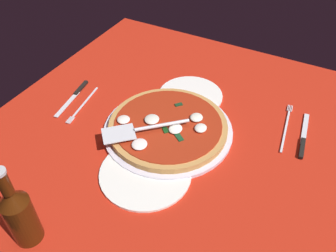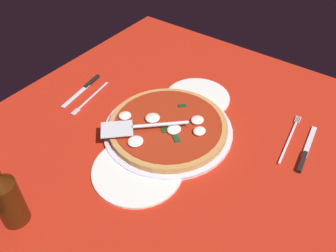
% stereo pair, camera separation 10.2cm
% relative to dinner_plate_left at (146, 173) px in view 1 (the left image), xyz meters
% --- Properties ---
extents(ground_plane, '(1.09, 1.09, 0.01)m').
position_rel_dinner_plate_left_xyz_m(ground_plane, '(0.19, 0.00, -0.01)').
color(ground_plane, '#B52111').
extents(checker_pattern, '(1.09, 1.09, 0.00)m').
position_rel_dinner_plate_left_xyz_m(checker_pattern, '(0.19, 0.00, -0.01)').
color(checker_pattern, white).
rests_on(checker_pattern, ground_plane).
extents(pizza_pan, '(0.38, 0.38, 0.01)m').
position_rel_dinner_plate_left_xyz_m(pizza_pan, '(0.17, 0.03, 0.00)').
color(pizza_pan, silver).
rests_on(pizza_pan, ground_plane).
extents(dinner_plate_left, '(0.24, 0.24, 0.01)m').
position_rel_dinner_plate_left_xyz_m(dinner_plate_left, '(0.00, 0.00, 0.00)').
color(dinner_plate_left, white).
rests_on(dinner_plate_left, ground_plane).
extents(dinner_plate_right, '(0.21, 0.21, 0.01)m').
position_rel_dinner_plate_left_xyz_m(dinner_plate_right, '(0.35, 0.04, 0.00)').
color(dinner_plate_right, white).
rests_on(dinner_plate_right, ground_plane).
extents(pizza, '(0.35, 0.35, 0.03)m').
position_rel_dinner_plate_left_xyz_m(pizza, '(0.17, 0.03, 0.02)').
color(pizza, '#C08947').
rests_on(pizza, pizza_pan).
extents(pizza_server, '(0.19, 0.21, 0.01)m').
position_rel_dinner_plate_left_xyz_m(pizza_server, '(0.09, 0.07, 0.05)').
color(pizza_server, silver).
rests_on(pizza_server, pizza).
extents(place_setting_near, '(0.22, 0.14, 0.01)m').
position_rel_dinner_plate_left_xyz_m(place_setting_near, '(0.33, -0.31, -0.00)').
color(place_setting_near, silver).
rests_on(place_setting_near, ground_plane).
extents(place_setting_far, '(0.20, 0.13, 0.01)m').
position_rel_dinner_plate_left_xyz_m(place_setting_far, '(0.16, 0.35, -0.00)').
color(place_setting_far, white).
rests_on(place_setting_far, ground_plane).
extents(beer_bottle, '(0.06, 0.06, 0.23)m').
position_rel_dinner_plate_left_xyz_m(beer_bottle, '(-0.28, 0.14, 0.08)').
color(beer_bottle, '#3E1907').
rests_on(beer_bottle, ground_plane).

